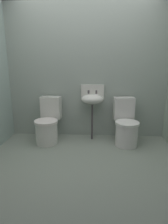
# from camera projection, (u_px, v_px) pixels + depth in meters

# --- Properties ---
(ground_plane) EXTENTS (3.29, 2.77, 0.08)m
(ground_plane) POSITION_uv_depth(u_px,v_px,m) (83.00, 169.00, 2.69)
(ground_plane) COLOR gray
(wall_back) EXTENTS (3.29, 0.10, 2.39)m
(wall_back) POSITION_uv_depth(u_px,v_px,m) (87.00, 73.00, 3.57)
(wall_back) COLOR #9BA89D
(wall_back) RESTS_ON ground
(toilet_left) EXTENTS (0.44, 0.62, 0.78)m
(toilet_left) POSITION_uv_depth(u_px,v_px,m) (48.00, 124.00, 3.44)
(toilet_left) COLOR white
(toilet_left) RESTS_ON ground
(toilet_right) EXTENTS (0.43, 0.62, 0.78)m
(toilet_right) POSITION_uv_depth(u_px,v_px,m) (126.00, 126.00, 3.36)
(toilet_right) COLOR white
(toilet_right) RESTS_ON ground
(sink) EXTENTS (0.42, 0.35, 0.99)m
(sink) POSITION_uv_depth(u_px,v_px,m) (92.00, 99.00, 3.47)
(sink) COLOR #50494C
(sink) RESTS_ON ground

